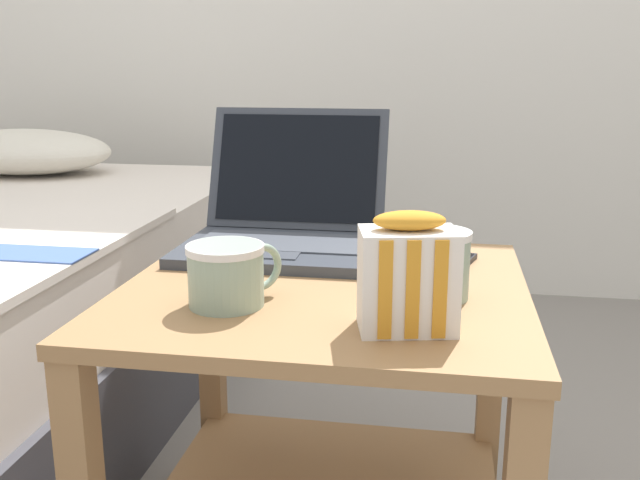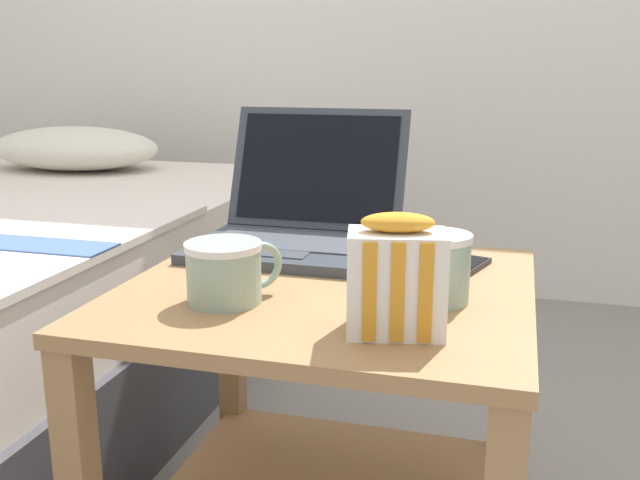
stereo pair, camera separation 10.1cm
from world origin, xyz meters
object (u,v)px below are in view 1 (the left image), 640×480
snack_bag (408,276)px  cell_phone (446,263)px  mug_front_left (227,271)px  laptop (286,221)px  mug_front_right (436,261)px

snack_bag → cell_phone: (0.05, 0.30, -0.07)m
mug_front_left → cell_phone: 0.39m
laptop → cell_phone: (0.29, -0.08, -0.04)m
cell_phone → laptop: bearing=165.2°
laptop → cell_phone: 0.30m
laptop → snack_bag: laptop is taller
laptop → mug_front_right: (0.27, -0.24, 0.01)m
mug_front_right → snack_bag: snack_bag is taller
snack_bag → cell_phone: snack_bag is taller
laptop → mug_front_left: (-0.01, -0.32, -0.00)m
mug_front_right → cell_phone: (0.02, 0.17, -0.05)m
laptop → mug_front_left: 0.32m
mug_front_left → snack_bag: bearing=-12.1°
mug_front_right → snack_bag: (-0.03, -0.13, 0.02)m
laptop → mug_front_left: size_ratio=2.77×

